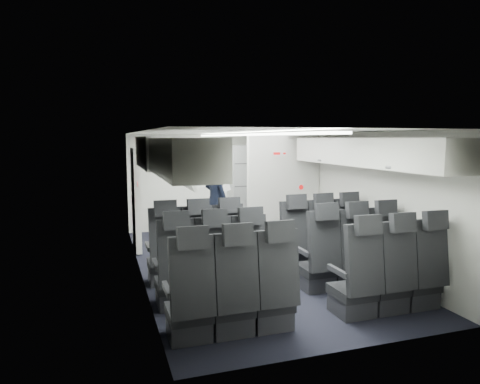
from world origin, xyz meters
TOP-DOWN VIEW (x-y plane):
  - cabin_shell at (0.00, 0.00)m, footprint 3.41×6.01m
  - seat_row_front at (-0.00, -0.53)m, footprint 3.33×0.56m
  - seat_row_mid at (-0.00, -1.43)m, footprint 3.33×0.56m
  - seat_row_rear at (-0.00, -2.33)m, footprint 3.33×0.56m
  - overhead_bin_left_rear at (-1.40, -2.00)m, footprint 0.53×1.80m
  - overhead_bin_left_front_open at (-1.44, -0.25)m, footprint 0.64×1.70m
  - overhead_bin_right_rear at (1.40, -2.00)m, footprint 0.53×1.80m
  - overhead_bin_right_front at (1.40, -0.25)m, footprint 0.53×1.70m
  - bulkhead_partition at (0.98, 0.80)m, footprint 1.40×0.15m
  - galley_unit at (0.95, 2.72)m, footprint 0.85×0.52m
  - boarding_door at (-1.64, 1.55)m, footprint 0.12×1.27m
  - flight_attendant at (-0.15, 1.47)m, footprint 0.61×0.74m
  - carry_on_bag at (-1.44, -0.12)m, footprint 0.41×0.32m
  - papers at (0.04, 1.42)m, footprint 0.19×0.08m

SIDE VIEW (x-z plane):
  - seat_row_front at x=0.00m, z-range -0.21..1.02m
  - seat_row_mid at x=0.00m, z-range -0.21..1.02m
  - seat_row_rear at x=0.00m, z-range -0.21..1.02m
  - flight_attendant at x=-0.15m, z-range 0.00..1.73m
  - galley_unit at x=0.95m, z-range 0.00..1.90m
  - boarding_door at x=-1.64m, z-range 0.02..1.88m
  - bulkhead_partition at x=0.98m, z-range 0.01..2.14m
  - papers at x=0.04m, z-range 1.03..1.17m
  - cabin_shell at x=0.00m, z-range 0.04..2.21m
  - overhead_bin_left_front_open at x=-1.44m, z-range 1.38..2.10m
  - carry_on_bag at x=-1.44m, z-range 1.68..1.90m
  - overhead_bin_right_front at x=1.40m, z-range 1.66..2.06m
  - overhead_bin_left_rear at x=-1.40m, z-range 1.66..2.06m
  - overhead_bin_right_rear at x=1.40m, z-range 1.66..2.06m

